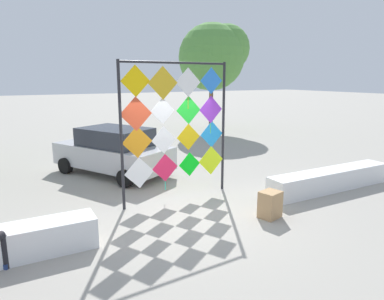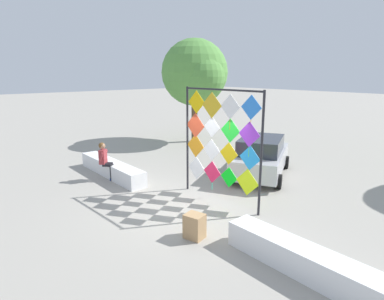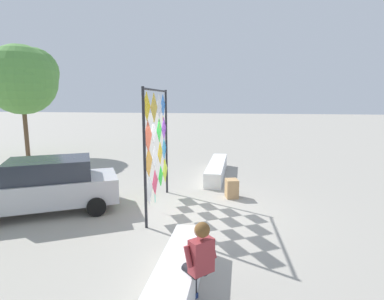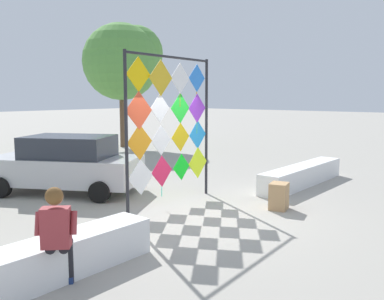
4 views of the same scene
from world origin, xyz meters
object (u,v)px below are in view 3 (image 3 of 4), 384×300
(cardboard_box_large, at_px, (232,188))
(tree_broadleaf, at_px, (22,80))
(kite_display_rack, at_px, (157,141))
(seated_vendor, at_px, (198,258))
(parked_car, at_px, (47,185))

(cardboard_box_large, bearing_deg, tree_broadleaf, 64.27)
(kite_display_rack, height_order, tree_broadleaf, tree_broadleaf)
(seated_vendor, relative_size, cardboard_box_large, 2.34)
(seated_vendor, relative_size, parked_car, 0.34)
(parked_car, bearing_deg, cardboard_box_large, -68.07)
(seated_vendor, distance_m, tree_broadleaf, 16.01)
(cardboard_box_large, relative_size, tree_broadleaf, 0.10)
(cardboard_box_large, bearing_deg, parked_car, 111.93)
(seated_vendor, height_order, parked_car, parked_car)
(tree_broadleaf, bearing_deg, kite_display_rack, -125.97)
(seated_vendor, xyz_separation_m, parked_car, (3.34, 4.78, -0.06))
(seated_vendor, xyz_separation_m, tree_broadleaf, (10.95, 11.18, 3.36))
(parked_car, height_order, tree_broadleaf, tree_broadleaf)
(parked_car, xyz_separation_m, cardboard_box_large, (2.06, -5.11, -0.46))
(tree_broadleaf, bearing_deg, cardboard_box_large, -115.73)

